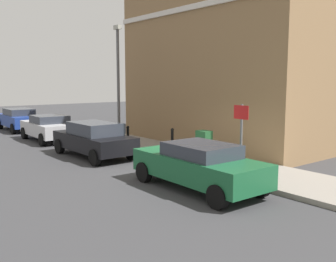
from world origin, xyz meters
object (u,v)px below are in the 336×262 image
car_green (199,165)px  bollard_near_cabinet (172,139)px  utility_cabinet (204,147)px  lamppost (118,78)px  car_black (94,139)px  car_silver (49,127)px  car_blue (19,119)px  street_sign (241,129)px  bollard_far_kerb (128,136)px

car_green → bollard_near_cabinet: car_green is taller
utility_cabinet → lamppost: lamppost is taller
car_black → car_silver: bearing=-2.5°
car_silver → utility_cabinet: car_silver is taller
car_blue → utility_cabinet: car_blue is taller
car_green → car_blue: (0.11, 17.01, 0.02)m
car_silver → utility_cabinet: size_ratio=3.59×
car_green → car_blue: 17.01m
car_silver → street_sign: street_sign is taller
car_green → lamppost: bearing=-14.9°
car_silver → bollard_near_cabinet: bearing=-158.7°
bollard_near_cabinet → bollard_far_kerb: size_ratio=1.00×
car_blue → street_sign: (1.68, -17.06, 0.91)m
street_sign → car_black: bearing=106.9°
lamppost → car_black: bearing=-139.7°
car_green → bollard_near_cabinet: 5.15m
bollard_far_kerb → car_green: bearing=-104.0°
car_black → utility_cabinet: car_black is taller
bollard_near_cabinet → lamppost: size_ratio=0.18×
lamppost → bollard_far_kerb: bearing=-111.0°
utility_cabinet → bollard_near_cabinet: 2.05m
car_green → street_sign: bearing=-90.8°
car_silver → bollard_near_cabinet: (2.58, -7.22, -0.02)m
bollard_near_cabinet → car_black: bearing=146.0°
car_blue → street_sign: size_ratio=1.83×
bollard_near_cabinet → street_sign: (-0.81, -4.50, 0.96)m
car_green → bollard_far_kerb: 6.55m
street_sign → lamppost: 8.66m
car_black → street_sign: street_sign is taller
car_green → street_sign: street_sign is taller
car_blue → bollard_far_kerb: bearing=-170.8°
car_green → utility_cabinet: car_green is taller
car_green → car_silver: car_green is taller
car_silver → bollard_far_kerb: size_ratio=3.98×
car_blue → utility_cabinet: size_ratio=3.65×
car_green → car_black: car_black is taller
utility_cabinet → car_silver: bearing=105.0°
utility_cabinet → street_sign: street_sign is taller
bollard_near_cabinet → utility_cabinet: bearing=-92.8°
car_silver → car_blue: 5.34m
car_green → utility_cabinet: bearing=-45.5°
car_blue → lamppost: size_ratio=0.73×
bollard_near_cabinet → bollard_far_kerb: 2.16m
car_blue → utility_cabinet: 14.81m
car_green → lamppost: (2.38, 8.43, 2.56)m
car_black → street_sign: (1.93, -6.35, 0.89)m
bollard_near_cabinet → car_silver: bearing=109.7°
car_silver → bollard_near_cabinet: car_silver is taller
utility_cabinet → street_sign: 2.73m
car_blue → bollard_near_cabinet: size_ratio=4.04×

